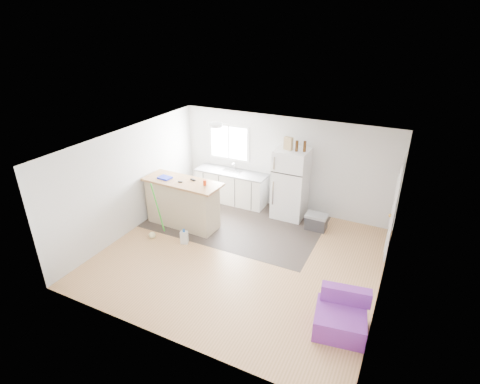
# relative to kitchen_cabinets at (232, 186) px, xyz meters

# --- Properties ---
(room) EXTENTS (5.51, 5.01, 2.41)m
(room) POSITION_rel_kitchen_cabinets_xyz_m (1.34, -2.20, 0.76)
(room) COLOR #AF7D49
(room) RESTS_ON ground
(vinyl_zone) EXTENTS (4.05, 2.50, 0.00)m
(vinyl_zone) POSITION_rel_kitchen_cabinets_xyz_m (0.61, -0.95, -0.44)
(vinyl_zone) COLOR #342B27
(vinyl_zone) RESTS_ON floor
(window) EXTENTS (1.18, 0.06, 0.98)m
(window) POSITION_rel_kitchen_cabinets_xyz_m (-0.21, 0.29, 1.11)
(window) COLOR white
(window) RESTS_ON back_wall
(interior_door) EXTENTS (0.11, 0.92, 2.10)m
(interior_door) POSITION_rel_kitchen_cabinets_xyz_m (4.06, -0.65, 0.58)
(interior_door) COLOR white
(interior_door) RESTS_ON right_wall
(ceiling_fixture) EXTENTS (0.30, 0.30, 0.07)m
(ceiling_fixture) POSITION_rel_kitchen_cabinets_xyz_m (0.14, -1.00, 1.92)
(ceiling_fixture) COLOR white
(ceiling_fixture) RESTS_ON ceiling
(kitchen_cabinets) EXTENTS (1.93, 0.61, 1.13)m
(kitchen_cabinets) POSITION_rel_kitchen_cabinets_xyz_m (0.00, 0.00, 0.00)
(kitchen_cabinets) COLOR white
(kitchen_cabinets) RESTS_ON floor
(peninsula) EXTENTS (1.88, 0.78, 1.14)m
(peninsula) POSITION_rel_kitchen_cabinets_xyz_m (-0.46, -1.61, 0.14)
(peninsula) COLOR beige
(peninsula) RESTS_ON floor
(refrigerator) EXTENTS (0.77, 0.74, 1.74)m
(refrigerator) POSITION_rel_kitchen_cabinets_xyz_m (1.65, -0.08, 0.43)
(refrigerator) COLOR white
(refrigerator) RESTS_ON floor
(cooler) EXTENTS (0.50, 0.34, 0.38)m
(cooler) POSITION_rel_kitchen_cabinets_xyz_m (2.44, -0.43, -0.25)
(cooler) COLOR #2E2D30
(cooler) RESTS_ON floor
(purple_seat) EXTENTS (0.89, 0.86, 0.64)m
(purple_seat) POSITION_rel_kitchen_cabinets_xyz_m (3.64, -3.31, -0.20)
(purple_seat) COLOR #692D92
(purple_seat) RESTS_ON floor
(cleaner_jug) EXTENTS (0.19, 0.16, 0.35)m
(cleaner_jug) POSITION_rel_kitchen_cabinets_xyz_m (0.02, -2.31, -0.29)
(cleaner_jug) COLOR silver
(cleaner_jug) RESTS_ON floor
(mop) EXTENTS (0.24, 0.39, 1.40)m
(mop) POSITION_rel_kitchen_cabinets_xyz_m (-0.73, -2.41, -0.21)
(mop) COLOR green
(mop) RESTS_ON floor
(red_cup) EXTENTS (0.09, 0.09, 0.12)m
(red_cup) POSITION_rel_kitchen_cabinets_xyz_m (0.15, -1.58, 0.76)
(red_cup) COLOR red
(red_cup) RESTS_ON peninsula
(blue_tray) EXTENTS (0.32, 0.25, 0.04)m
(blue_tray) POSITION_rel_kitchen_cabinets_xyz_m (-0.88, -1.66, 0.72)
(blue_tray) COLOR #1523CA
(blue_tray) RESTS_ON peninsula
(tool_a) EXTENTS (0.15, 0.09, 0.03)m
(tool_a) POSITION_rel_kitchen_cabinets_xyz_m (-0.23, -1.48, 0.72)
(tool_a) COLOR black
(tool_a) RESTS_ON peninsula
(tool_b) EXTENTS (0.11, 0.07, 0.03)m
(tool_b) POSITION_rel_kitchen_cabinets_xyz_m (-0.43, -1.70, 0.72)
(tool_b) COLOR black
(tool_b) RESTS_ON peninsula
(cardboard_box) EXTENTS (0.22, 0.14, 0.30)m
(cardboard_box) POSITION_rel_kitchen_cabinets_xyz_m (1.55, -0.13, 1.45)
(cardboard_box) COLOR tan
(cardboard_box) RESTS_ON refrigerator
(bottle_left) EXTENTS (0.08, 0.08, 0.25)m
(bottle_left) POSITION_rel_kitchen_cabinets_xyz_m (1.76, -0.15, 1.42)
(bottle_left) COLOR #3B210A
(bottle_left) RESTS_ON refrigerator
(bottle_right) EXTENTS (0.09, 0.09, 0.25)m
(bottle_right) POSITION_rel_kitchen_cabinets_xyz_m (1.94, -0.10, 1.42)
(bottle_right) COLOR #3B210A
(bottle_right) RESTS_ON refrigerator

